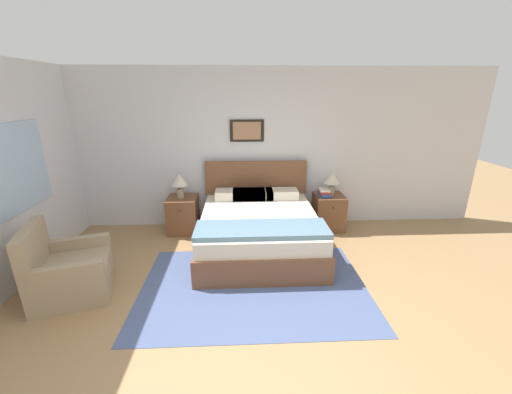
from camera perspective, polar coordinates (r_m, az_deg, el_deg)
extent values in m
plane|color=#99754C|center=(3.09, 0.31, -27.29)|extent=(16.00, 16.00, 0.00)
cube|color=silver|center=(5.26, -1.45, 8.58)|extent=(7.95, 0.06, 2.60)
cube|color=black|center=(5.18, -1.67, 11.96)|extent=(0.55, 0.02, 0.35)
cube|color=#9E7051|center=(5.16, -1.66, 11.94)|extent=(0.45, 0.00, 0.28)
cube|color=silver|center=(4.62, -38.26, 3.10)|extent=(0.06, 5.41, 2.60)
cube|color=#9EBCDB|center=(4.57, -38.18, 3.86)|extent=(0.02, 1.31, 1.04)
cube|color=#47567F|center=(3.91, -0.41, -15.91)|extent=(2.67, 1.82, 0.01)
cube|color=brown|center=(4.64, 0.55, -8.01)|extent=(1.69, 1.91, 0.28)
cube|color=brown|center=(3.74, 1.40, -11.92)|extent=(1.69, 0.06, 0.08)
cube|color=beige|center=(4.52, 0.57, -4.80)|extent=(1.63, 1.83, 0.29)
cube|color=brown|center=(5.25, 0.00, 3.52)|extent=(1.69, 0.06, 0.57)
cube|color=slate|center=(3.91, 1.07, -5.90)|extent=(1.66, 0.54, 0.06)
cube|color=beige|center=(5.09, -4.45, 0.46)|extent=(0.52, 0.32, 0.14)
cube|color=beige|center=(5.13, 4.66, 0.59)|extent=(0.52, 0.32, 0.14)
cube|color=gray|center=(5.09, 0.12, 0.53)|extent=(0.52, 0.32, 0.14)
cube|color=gray|center=(5.09, -1.31, 0.51)|extent=(0.52, 0.32, 0.14)
cube|color=#998466|center=(4.26, -30.21, -12.50)|extent=(0.97, 0.98, 0.40)
cube|color=#998466|center=(4.16, -35.63, -7.57)|extent=(0.34, 0.79, 0.47)
cube|color=#998466|center=(4.45, -30.04, -7.28)|extent=(0.77, 0.32, 0.14)
cube|color=#998466|center=(3.84, -31.73, -11.60)|extent=(0.77, 0.32, 0.14)
cube|color=brown|center=(5.31, -13.10, -3.10)|extent=(0.47, 0.49, 0.59)
sphere|color=#332D28|center=(5.02, -13.73, -2.44)|extent=(0.02, 0.02, 0.02)
cube|color=brown|center=(5.43, 13.03, -2.64)|extent=(0.47, 0.49, 0.59)
sphere|color=#332D28|center=(5.14, 13.91, -1.96)|extent=(0.02, 0.02, 0.02)
cylinder|color=gray|center=(5.18, -13.56, 0.68)|extent=(0.11, 0.11, 0.15)
cylinder|color=gray|center=(5.15, -13.65, 1.81)|extent=(0.02, 0.02, 0.06)
cone|color=beige|center=(5.12, -13.76, 3.18)|extent=(0.27, 0.27, 0.20)
cylinder|color=gray|center=(5.30, 13.49, 1.08)|extent=(0.11, 0.11, 0.15)
cylinder|color=gray|center=(5.27, 13.58, 2.18)|extent=(0.02, 0.02, 0.06)
cone|color=beige|center=(5.23, 13.69, 3.52)|extent=(0.27, 0.27, 0.20)
cube|color=#335693|center=(5.25, 12.29, 0.28)|extent=(0.17, 0.23, 0.03)
cube|color=#335693|center=(5.24, 12.31, 0.57)|extent=(0.19, 0.29, 0.03)
cube|color=#B7332D|center=(5.23, 12.34, 0.93)|extent=(0.16, 0.21, 0.04)
cube|color=silver|center=(5.22, 12.37, 1.31)|extent=(0.18, 0.23, 0.03)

